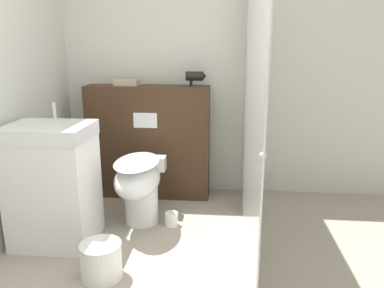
{
  "coord_description": "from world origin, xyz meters",
  "views": [
    {
      "loc": [
        0.29,
        -1.53,
        1.46
      ],
      "look_at": [
        0.03,
        1.28,
        0.71
      ],
      "focal_mm": 35.0,
      "sensor_mm": 36.0,
      "label": 1
    }
  ],
  "objects_px": {
    "toilet": "(139,184)",
    "waste_bin": "(101,261)",
    "sink_vanity": "(53,184)",
    "hair_drier": "(195,76)"
  },
  "relations": [
    {
      "from": "toilet",
      "to": "waste_bin",
      "type": "distance_m",
      "value": 0.79
    },
    {
      "from": "sink_vanity",
      "to": "hair_drier",
      "type": "distance_m",
      "value": 1.56
    },
    {
      "from": "sink_vanity",
      "to": "waste_bin",
      "type": "relative_size",
      "value": 3.95
    },
    {
      "from": "hair_drier",
      "to": "waste_bin",
      "type": "bearing_deg",
      "value": -108.85
    },
    {
      "from": "sink_vanity",
      "to": "waste_bin",
      "type": "distance_m",
      "value": 0.73
    },
    {
      "from": "sink_vanity",
      "to": "hair_drier",
      "type": "bearing_deg",
      "value": 45.51
    },
    {
      "from": "toilet",
      "to": "sink_vanity",
      "type": "bearing_deg",
      "value": -150.49
    },
    {
      "from": "sink_vanity",
      "to": "waste_bin",
      "type": "xyz_separation_m",
      "value": [
        0.49,
        -0.43,
        -0.34
      ]
    },
    {
      "from": "hair_drier",
      "to": "waste_bin",
      "type": "xyz_separation_m",
      "value": [
        -0.48,
        -1.42,
        -1.06
      ]
    },
    {
      "from": "hair_drier",
      "to": "waste_bin",
      "type": "height_order",
      "value": "hair_drier"
    }
  ]
}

